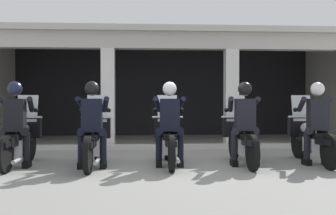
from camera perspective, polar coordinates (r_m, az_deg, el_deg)
The scene contains 13 objects.
ground_plane at distance 10.62m, azimuth -0.97°, elevation -5.65°, with size 80.00×80.00×0.00m, color gray.
station_building at distance 12.40m, azimuth -0.32°, elevation 4.80°, with size 11.01×4.14×3.21m.
kerb_strip at distance 9.85m, azimuth 0.52°, elevation -5.82°, with size 10.51×0.24×0.12m, color #B7B5AD.
motorcycle_far_left at distance 7.86m, azimuth -21.04°, elevation -4.39°, with size 0.62×2.04×1.35m.
police_officer_far_left at distance 7.57m, azimuth -21.71°, elevation -1.28°, with size 0.63×0.61×1.58m.
motorcycle_left at distance 7.40m, azimuth -10.88°, elevation -4.68°, with size 0.62×2.04×1.35m.
police_officer_left at distance 7.09m, azimuth -11.20°, elevation -1.38°, with size 0.63×0.61×1.58m.
motorcycle_center at distance 7.45m, azimuth 0.10°, elevation -4.62°, with size 0.62×2.04×1.35m.
police_officer_center at distance 7.14m, azimuth 0.24°, elevation -1.34°, with size 0.63×0.61×1.58m.
motorcycle_right at distance 7.66m, azimuth 10.76°, elevation -4.48°, with size 0.62×2.04×1.35m.
police_officer_right at distance 7.36m, azimuth 11.31°, elevation -1.29°, with size 0.63×0.61×1.58m.
motorcycle_far_right at distance 8.16m, azimuth 20.40°, elevation -4.20°, with size 0.62×2.04×1.35m.
police_officer_far_right at distance 7.87m, azimuth 21.25°, elevation -1.19°, with size 0.63×0.61×1.58m.
Camera 1 is at (-0.46, -7.53, 1.23)m, focal length 41.04 mm.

